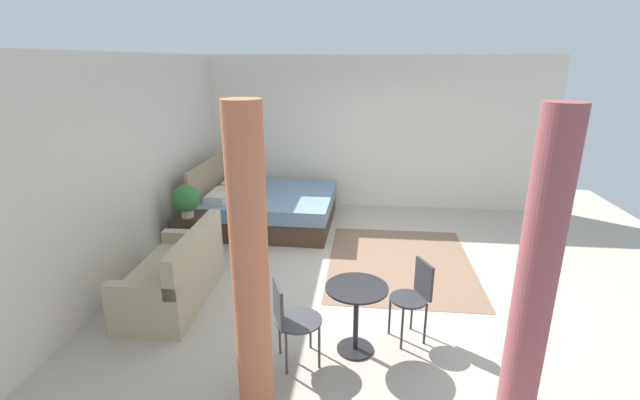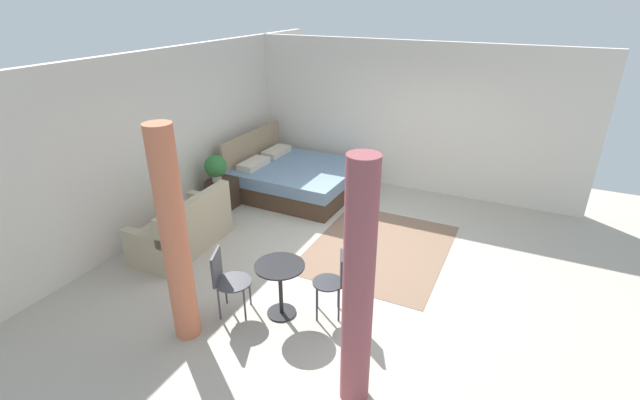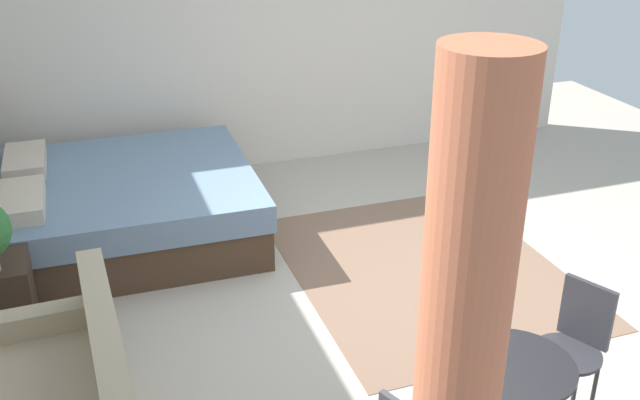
{
  "view_description": "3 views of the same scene",
  "coord_description": "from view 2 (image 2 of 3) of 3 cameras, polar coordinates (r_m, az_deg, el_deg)",
  "views": [
    {
      "loc": [
        -5.44,
        0.19,
        2.72
      ],
      "look_at": [
        0.44,
        0.81,
        0.82
      ],
      "focal_mm": 24.55,
      "sensor_mm": 36.0,
      "label": 1
    },
    {
      "loc": [
        -5.6,
        -2.14,
        3.58
      ],
      "look_at": [
        -0.12,
        0.51,
        0.79
      ],
      "focal_mm": 25.45,
      "sensor_mm": 36.0,
      "label": 2
    },
    {
      "loc": [
        -4.19,
        2.07,
        2.91
      ],
      "look_at": [
        0.02,
        0.6,
        0.83
      ],
      "focal_mm": 41.48,
      "sensor_mm": 36.0,
      "label": 3
    }
  ],
  "objects": [
    {
      "name": "ground_plane",
      "position": [
        6.98,
        4.25,
        -6.34
      ],
      "size": [
        8.59,
        9.42,
        0.02
      ],
      "primitive_type": "cube",
      "color": "#B2A899"
    },
    {
      "name": "wall_back",
      "position": [
        8.04,
        -17.35,
        7.84
      ],
      "size": [
        8.59,
        0.12,
        2.81
      ],
      "primitive_type": "cube",
      "color": "silver",
      "rests_on": "ground"
    },
    {
      "name": "wall_right",
      "position": [
        8.93,
        11.36,
        10.09
      ],
      "size": [
        0.12,
        6.42,
        2.81
      ],
      "primitive_type": "cube",
      "color": "silver",
      "rests_on": "ground"
    },
    {
      "name": "area_rug",
      "position": [
        7.06,
        7.47,
        -6.0
      ],
      "size": [
        2.44,
        1.97,
        0.01
      ],
      "primitive_type": "cube",
      "color": "#7F604C",
      "rests_on": "ground"
    },
    {
      "name": "bed",
      "position": [
        8.8,
        -3.11,
        2.77
      ],
      "size": [
        1.95,
        2.16,
        1.1
      ],
      "color": "#473323",
      "rests_on": "ground"
    },
    {
      "name": "couch",
      "position": [
        7.16,
        -16.78,
        -3.71
      ],
      "size": [
        1.57,
        0.8,
        0.88
      ],
      "color": "tan",
      "rests_on": "ground"
    },
    {
      "name": "nightstand",
      "position": [
        8.37,
        -12.12,
        0.81
      ],
      "size": [
        0.44,
        0.44,
        0.55
      ],
      "color": "#38281E",
      "rests_on": "ground"
    },
    {
      "name": "potted_plant",
      "position": [
        8.11,
        -12.99,
        4.11
      ],
      "size": [
        0.39,
        0.39,
        0.48
      ],
      "color": "tan",
      "rests_on": "nightstand"
    },
    {
      "name": "balcony_table",
      "position": [
        5.46,
        -5.02,
        -10.04
      ],
      "size": [
        0.59,
        0.59,
        0.69
      ],
      "color": "black",
      "rests_on": "ground"
    },
    {
      "name": "cafe_chair_near_window",
      "position": [
        5.57,
        -11.76,
        -9.42
      ],
      "size": [
        0.57,
        0.57,
        0.84
      ],
      "color": "#3F3F44",
      "rests_on": "ground"
    },
    {
      "name": "cafe_chair_near_couch",
      "position": [
        5.41,
        1.8,
        -9.85
      ],
      "size": [
        0.49,
        0.49,
        0.84
      ],
      "color": "#2D2D33",
      "rests_on": "ground"
    },
    {
      "name": "curtain_left",
      "position": [
        4.0,
        4.83,
        -11.25
      ],
      "size": [
        0.28,
        0.28,
        2.47
      ],
      "color": "#994C51",
      "rests_on": "ground"
    },
    {
      "name": "curtain_right",
      "position": [
        4.98,
        -17.83,
        -4.7
      ],
      "size": [
        0.28,
        0.28,
        2.47
      ],
      "color": "#D1704C",
      "rests_on": "ground"
    }
  ]
}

